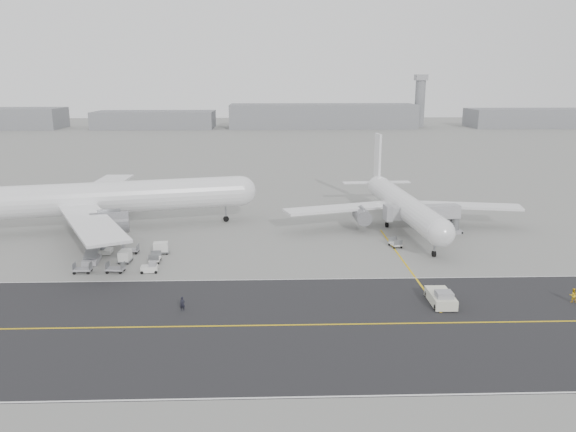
{
  "coord_description": "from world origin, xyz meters",
  "views": [
    {
      "loc": [
        8.41,
        -80.49,
        28.95
      ],
      "look_at": [
        11.4,
        12.0,
        6.2
      ],
      "focal_mm": 35.0,
      "sensor_mm": 36.0,
      "label": 1
    }
  ],
  "objects_px": {
    "airliner_b": "(402,204)",
    "ground_crew_b": "(573,295)",
    "airliner_a": "(96,198)",
    "jet_bridge": "(423,213)",
    "control_tower": "(420,100)",
    "pushback_tug": "(441,298)",
    "ground_crew_a": "(182,304)"
  },
  "relations": [
    {
      "from": "control_tower",
      "to": "ground_crew_b",
      "type": "bearing_deg",
      "value": -100.54
    },
    {
      "from": "control_tower",
      "to": "ground_crew_a",
      "type": "bearing_deg",
      "value": -110.29
    },
    {
      "from": "control_tower",
      "to": "airliner_b",
      "type": "height_order",
      "value": "control_tower"
    },
    {
      "from": "airliner_a",
      "to": "jet_bridge",
      "type": "distance_m",
      "value": 63.15
    },
    {
      "from": "airliner_b",
      "to": "ground_crew_b",
      "type": "relative_size",
      "value": 24.77
    },
    {
      "from": "control_tower",
      "to": "pushback_tug",
      "type": "distance_m",
      "value": 286.12
    },
    {
      "from": "ground_crew_b",
      "to": "airliner_b",
      "type": "bearing_deg",
      "value": -69.78
    },
    {
      "from": "ground_crew_a",
      "to": "jet_bridge",
      "type": "bearing_deg",
      "value": 49.1
    },
    {
      "from": "control_tower",
      "to": "jet_bridge",
      "type": "bearing_deg",
      "value": -104.44
    },
    {
      "from": "jet_bridge",
      "to": "airliner_b",
      "type": "bearing_deg",
      "value": 115.4
    },
    {
      "from": "airliner_a",
      "to": "airliner_b",
      "type": "bearing_deg",
      "value": -102.99
    },
    {
      "from": "jet_bridge",
      "to": "ground_crew_b",
      "type": "distance_m",
      "value": 35.96
    },
    {
      "from": "airliner_b",
      "to": "jet_bridge",
      "type": "distance_m",
      "value": 5.93
    },
    {
      "from": "airliner_b",
      "to": "pushback_tug",
      "type": "bearing_deg",
      "value": -98.79
    },
    {
      "from": "control_tower",
      "to": "jet_bridge",
      "type": "height_order",
      "value": "control_tower"
    },
    {
      "from": "ground_crew_a",
      "to": "airliner_a",
      "type": "bearing_deg",
      "value": 127.07
    },
    {
      "from": "airliner_b",
      "to": "ground_crew_a",
      "type": "height_order",
      "value": "airliner_b"
    },
    {
      "from": "jet_bridge",
      "to": "ground_crew_b",
      "type": "bearing_deg",
      "value": -76.69
    },
    {
      "from": "airliner_a",
      "to": "pushback_tug",
      "type": "bearing_deg",
      "value": -137.99
    },
    {
      "from": "ground_crew_a",
      "to": "ground_crew_b",
      "type": "height_order",
      "value": "ground_crew_b"
    },
    {
      "from": "airliner_a",
      "to": "ground_crew_b",
      "type": "distance_m",
      "value": 83.81
    },
    {
      "from": "airliner_b",
      "to": "jet_bridge",
      "type": "bearing_deg",
      "value": -63.35
    },
    {
      "from": "pushback_tug",
      "to": "ground_crew_b",
      "type": "xyz_separation_m",
      "value": [
        17.71,
        0.16,
        0.06
      ]
    },
    {
      "from": "airliner_a",
      "to": "ground_crew_b",
      "type": "bearing_deg",
      "value": -130.94
    },
    {
      "from": "pushback_tug",
      "to": "jet_bridge",
      "type": "bearing_deg",
      "value": 79.45
    },
    {
      "from": "airliner_a",
      "to": "control_tower",
      "type": "bearing_deg",
      "value": -40.87
    },
    {
      "from": "control_tower",
      "to": "ground_crew_b",
      "type": "xyz_separation_m",
      "value": [
        -51.53,
        -277.04,
        -15.28
      ]
    },
    {
      "from": "airliner_a",
      "to": "ground_crew_a",
      "type": "distance_m",
      "value": 46.55
    },
    {
      "from": "airliner_b",
      "to": "pushback_tug",
      "type": "distance_m",
      "value": 39.71
    },
    {
      "from": "ground_crew_a",
      "to": "ground_crew_b",
      "type": "xyz_separation_m",
      "value": [
        51.38,
        1.26,
        0.02
      ]
    },
    {
      "from": "airliner_a",
      "to": "pushback_tug",
      "type": "height_order",
      "value": "airliner_a"
    },
    {
      "from": "pushback_tug",
      "to": "ground_crew_b",
      "type": "bearing_deg",
      "value": 0.98
    }
  ]
}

